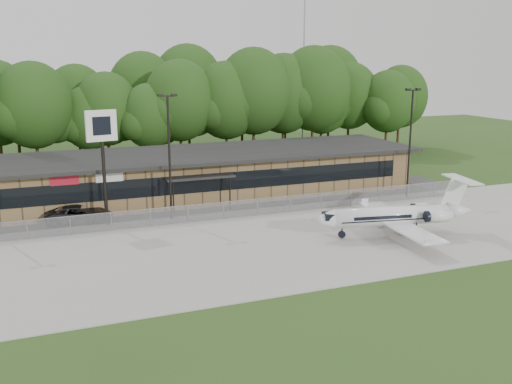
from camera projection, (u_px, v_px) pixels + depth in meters
name	position (u px, v px, depth m)	size (l,w,h in m)	color
ground	(319.00, 283.00, 33.54)	(160.00, 160.00, 0.00)	#2E4A1A
apron	(267.00, 243.00, 40.79)	(64.00, 18.00, 0.08)	#9E9B93
parking_lot	(219.00, 205.00, 51.23)	(50.00, 9.00, 0.06)	#383835
terminal	(204.00, 173.00, 54.77)	(41.00, 11.65, 4.30)	olive
fence	(235.00, 209.00, 46.98)	(46.00, 0.04, 1.52)	gray
treeline	(163.00, 104.00, 69.95)	(72.00, 12.00, 15.00)	#193A12
radio_mast	(304.00, 61.00, 81.98)	(0.20, 0.20, 25.00)	gray
light_pole_mid	(169.00, 148.00, 45.39)	(1.55, 0.30, 10.23)	black
light_pole_right	(410.00, 134.00, 53.48)	(1.55, 0.30, 10.23)	black
business_jet	(396.00, 216.00, 42.10)	(12.70, 11.39, 4.28)	silver
suv	(79.00, 214.00, 45.69)	(2.42, 5.25, 1.46)	#2B2B2D
pole_sign	(102.00, 138.00, 43.63)	(2.39, 0.73, 9.10)	black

